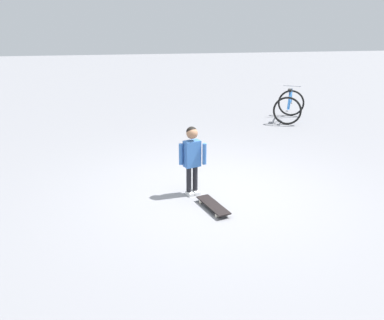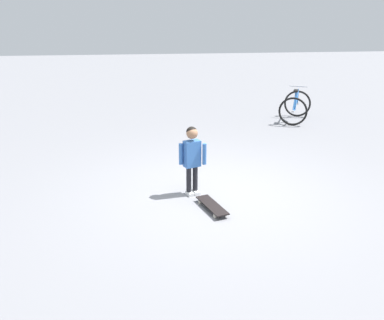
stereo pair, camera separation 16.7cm
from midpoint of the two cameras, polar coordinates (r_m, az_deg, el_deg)
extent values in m
plane|color=gray|center=(6.24, 4.36, -4.63)|extent=(50.00, 50.00, 0.00)
cylinder|color=black|center=(6.11, 1.24, -2.66)|extent=(0.08, 0.08, 0.42)
cube|color=white|center=(6.17, 1.36, -4.60)|extent=(0.17, 0.13, 0.05)
cylinder|color=black|center=(6.06, 0.33, -2.85)|extent=(0.08, 0.08, 0.42)
cube|color=white|center=(6.12, 0.46, -4.80)|extent=(0.17, 0.13, 0.05)
cube|color=#386BB7|center=(5.94, 0.81, 0.90)|extent=(0.21, 0.27, 0.40)
cylinder|color=#386BB7|center=(5.93, 2.58, 0.85)|extent=(0.06, 0.06, 0.32)
cylinder|color=#386BB7|center=(5.93, -0.79, 0.84)|extent=(0.06, 0.06, 0.32)
sphere|color=#9E7051|center=(5.85, 0.82, 3.83)|extent=(0.17, 0.17, 0.17)
sphere|color=black|center=(5.85, 0.78, 3.99)|extent=(0.16, 0.16, 0.16)
cube|color=black|center=(5.68, 3.72, -6.44)|extent=(0.71, 0.37, 0.02)
cube|color=#B7B7BC|center=(5.50, 4.88, -7.56)|extent=(0.06, 0.11, 0.02)
cube|color=#B7B7BC|center=(5.88, 2.64, -5.63)|extent=(0.06, 0.11, 0.02)
cylinder|color=beige|center=(5.54, 5.56, -7.62)|extent=(0.06, 0.04, 0.06)
cylinder|color=beige|center=(5.48, 4.18, -7.93)|extent=(0.06, 0.04, 0.06)
cylinder|color=beige|center=(5.92, 3.28, -5.70)|extent=(0.06, 0.04, 0.06)
cylinder|color=beige|center=(5.86, 1.97, -5.97)|extent=(0.06, 0.04, 0.06)
torus|color=black|center=(11.33, 15.16, 7.74)|extent=(0.38, 0.65, 0.71)
torus|color=black|center=(10.34, 14.59, 6.69)|extent=(0.38, 0.65, 0.71)
cylinder|color=#B7B7BC|center=(11.33, 15.16, 7.74)|extent=(0.08, 0.08, 0.06)
cylinder|color=#B7B7BC|center=(10.34, 14.59, 6.69)|extent=(0.08, 0.08, 0.06)
cylinder|color=#2D6BB7|center=(10.96, 15.06, 8.30)|extent=(0.47, 0.28, 0.48)
cylinder|color=#2D6BB7|center=(10.88, 15.13, 9.36)|extent=(0.54, 0.31, 0.06)
cylinder|color=#2D6BB7|center=(10.67, 14.90, 8.07)|extent=(0.14, 0.10, 0.48)
cylinder|color=#2D6BB7|center=(10.55, 14.71, 6.80)|extent=(0.39, 0.23, 0.08)
cylinder|color=#2D6BB7|center=(10.46, 14.78, 7.89)|extent=(0.32, 0.19, 0.40)
cylinder|color=#2D6BB7|center=(11.25, 15.22, 8.69)|extent=(0.13, 0.09, 0.41)
cube|color=black|center=(10.58, 15.00, 9.48)|extent=(0.24, 0.19, 0.05)
cylinder|color=#B7B7BC|center=(11.15, 15.33, 10.05)|extent=(0.24, 0.42, 0.02)
camera|label=1|loc=(0.08, -89.20, 0.29)|focal=37.53mm
camera|label=2|loc=(0.08, 90.80, -0.29)|focal=37.53mm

